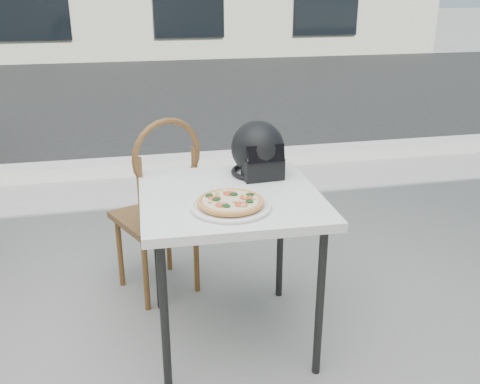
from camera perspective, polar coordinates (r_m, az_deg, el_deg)
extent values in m
cube|color=black|center=(8.87, -12.88, 10.20)|extent=(30.00, 8.00, 0.00)
cube|color=#9D9A93|center=(4.97, -12.48, 2.63)|extent=(30.00, 0.25, 0.12)
cube|color=white|center=(2.33, -1.05, -0.66)|extent=(0.80, 0.80, 0.04)
cylinder|color=black|center=(2.19, -8.04, -13.37)|extent=(0.04, 0.04, 0.70)
cylinder|color=black|center=(2.30, 8.52, -11.66)|extent=(0.04, 0.04, 0.70)
cylinder|color=black|center=(2.75, -8.81, -5.87)|extent=(0.04, 0.04, 0.70)
cylinder|color=black|center=(2.83, 4.33, -4.82)|extent=(0.04, 0.04, 0.70)
cylinder|color=white|center=(2.17, -1.00, -1.64)|extent=(0.40, 0.40, 0.01)
torus|color=white|center=(2.17, -1.00, -1.48)|extent=(0.42, 0.42, 0.02)
cylinder|color=#DB9650|center=(2.16, -1.00, -1.14)|extent=(0.28, 0.28, 0.01)
torus|color=#DB9650|center=(2.16, -1.00, -1.00)|extent=(0.29, 0.29, 0.02)
cylinder|color=red|center=(2.16, -1.01, -0.97)|extent=(0.25, 0.25, 0.00)
cylinder|color=beige|center=(2.16, -1.01, -0.90)|extent=(0.24, 0.24, 0.00)
cylinder|color=#DA4426|center=(2.18, 0.66, -0.59)|extent=(0.06, 0.06, 0.00)
cylinder|color=#DA4426|center=(2.22, -1.11, -0.17)|extent=(0.06, 0.06, 0.00)
cylinder|color=#DA4426|center=(2.17, -2.73, -0.69)|extent=(0.06, 0.06, 0.00)
cylinder|color=#DA4426|center=(2.10, -1.95, -1.39)|extent=(0.06, 0.06, 0.00)
cylinder|color=#DA4426|center=(2.11, 0.12, -1.33)|extent=(0.06, 0.06, 0.00)
ellipsoid|color=#133413|center=(2.21, -0.72, -0.23)|extent=(0.04, 0.03, 0.01)
ellipsoid|color=#133413|center=(2.16, -2.54, -0.76)|extent=(0.05, 0.05, 0.01)
ellipsoid|color=#133413|center=(2.14, 1.02, -0.97)|extent=(0.03, 0.04, 0.01)
ellipsoid|color=#133413|center=(2.09, -1.51, -1.47)|extent=(0.05, 0.05, 0.01)
ellipsoid|color=#133413|center=(2.20, 1.05, -0.26)|extent=(0.04, 0.03, 0.01)
ellipsoid|color=#133413|center=(2.20, -3.31, -0.34)|extent=(0.05, 0.05, 0.01)
cylinder|color=#CFC37E|center=(2.13, -0.64, -0.95)|extent=(0.02, 0.02, 0.02)
cylinder|color=#CFC37E|center=(2.21, -2.48, -0.14)|extent=(0.03, 0.02, 0.02)
cylinder|color=#CFC37E|center=(2.17, 0.57, -0.50)|extent=(0.03, 0.02, 0.02)
cylinder|color=#CFC37E|center=(2.24, -1.71, 0.13)|extent=(0.02, 0.02, 0.02)
cylinder|color=#CFC37E|center=(2.09, 0.35, -1.44)|extent=(0.03, 0.02, 0.02)
cylinder|color=#CFC37E|center=(2.13, -3.21, -1.01)|extent=(0.03, 0.02, 0.02)
cylinder|color=#CFC37E|center=(2.16, 1.53, -0.63)|extent=(0.02, 0.02, 0.02)
cylinder|color=#CFC37E|center=(2.10, -1.82, -1.27)|extent=(0.02, 0.02, 0.02)
ellipsoid|color=black|center=(2.54, 1.89, 4.72)|extent=(0.27, 0.28, 0.26)
cube|color=black|center=(2.49, 2.46, 2.48)|extent=(0.19, 0.11, 0.10)
torus|color=black|center=(2.57, 1.86, 2.23)|extent=(0.28, 0.28, 0.02)
cube|color=black|center=(2.43, 2.76, 4.11)|extent=(0.18, 0.05, 0.08)
cube|color=brown|center=(2.90, -9.00, -2.68)|extent=(0.51, 0.51, 0.03)
cylinder|color=brown|center=(3.18, -7.65, -4.78)|extent=(0.04, 0.04, 0.42)
cylinder|color=brown|center=(3.06, -12.69, -6.21)|extent=(0.04, 0.04, 0.42)
cylinder|color=brown|center=(2.94, -4.67, -6.90)|extent=(0.04, 0.04, 0.42)
cylinder|color=brown|center=(2.81, -10.03, -8.57)|extent=(0.04, 0.04, 0.42)
cylinder|color=brown|center=(2.76, -4.82, 0.81)|extent=(0.04, 0.04, 0.40)
cylinder|color=brown|center=(2.62, -10.51, -0.59)|extent=(0.04, 0.04, 0.40)
torus|color=brown|center=(2.63, -7.78, 3.85)|extent=(0.36, 0.18, 0.38)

